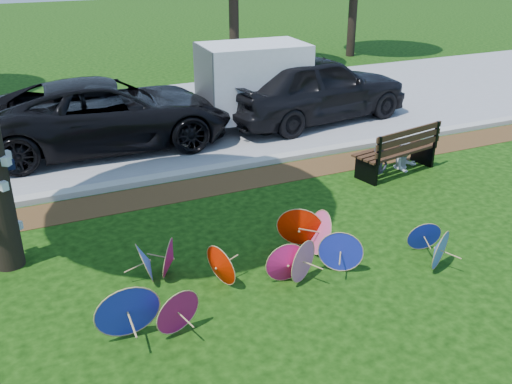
% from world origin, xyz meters
% --- Properties ---
extents(ground, '(90.00, 90.00, 0.00)m').
position_xyz_m(ground, '(0.00, 0.00, 0.00)').
color(ground, black).
rests_on(ground, ground).
extents(mulch_strip, '(90.00, 1.00, 0.01)m').
position_xyz_m(mulch_strip, '(0.00, 4.50, 0.01)').
color(mulch_strip, '#472D16').
rests_on(mulch_strip, ground).
extents(curb, '(90.00, 0.30, 0.12)m').
position_xyz_m(curb, '(0.00, 5.20, 0.06)').
color(curb, '#B7B5AD').
rests_on(curb, ground).
extents(street, '(90.00, 8.00, 0.01)m').
position_xyz_m(street, '(0.00, 9.35, 0.01)').
color(street, gray).
rests_on(street, ground).
extents(parasol_pile, '(5.56, 2.07, 0.85)m').
position_xyz_m(parasol_pile, '(0.13, 0.84, 0.35)').
color(parasol_pile, '#B4155B').
rests_on(parasol_pile, ground).
extents(black_van, '(6.04, 3.03, 1.64)m').
position_xyz_m(black_van, '(-0.73, 7.80, 0.82)').
color(black_van, black).
rests_on(black_van, ground).
extents(dark_pickup, '(5.67, 2.91, 1.85)m').
position_xyz_m(dark_pickup, '(4.87, 7.64, 0.92)').
color(dark_pickup, black).
rests_on(dark_pickup, ground).
extents(cargo_trailer, '(2.78, 1.86, 2.48)m').
position_xyz_m(cargo_trailer, '(3.15, 7.90, 1.24)').
color(cargo_trailer, white).
rests_on(cargo_trailer, ground).
extents(park_bench, '(2.10, 1.12, 1.04)m').
position_xyz_m(park_bench, '(4.51, 3.58, 0.52)').
color(park_bench, black).
rests_on(park_bench, ground).
extents(person_left, '(0.44, 0.30, 1.16)m').
position_xyz_m(person_left, '(4.16, 3.63, 0.58)').
color(person_left, '#323644').
rests_on(person_left, ground).
extents(person_right, '(0.61, 0.48, 1.24)m').
position_xyz_m(person_right, '(4.86, 3.63, 0.62)').
color(person_right, silver).
rests_on(person_right, ground).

